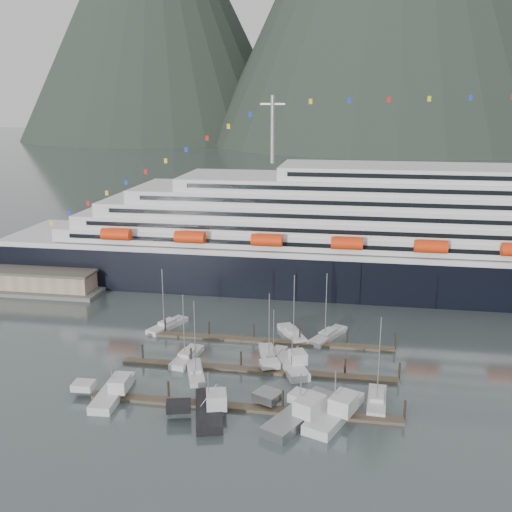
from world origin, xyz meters
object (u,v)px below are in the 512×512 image
(trawler_a, at_px, (112,391))
(trawler_e, at_px, (291,365))
(sailboat_e, at_px, (167,326))
(trawler_d, at_px, (333,411))
(cruise_ship, at_px, (436,242))
(trawler_c, at_px, (299,412))
(sailboat_g, at_px, (328,336))
(trawler_b, at_px, (208,409))
(sailboat_d, at_px, (268,357))
(sailboat_b, at_px, (195,373))
(warehouse, at_px, (21,276))
(sailboat_a, at_px, (187,357))
(sailboat_f, at_px, (292,334))
(sailboat_c, at_px, (275,356))
(sailboat_h, at_px, (377,401))

(trawler_a, xyz_separation_m, trawler_e, (26.91, 14.24, -0.01))
(trawler_a, bearing_deg, sailboat_e, -2.16)
(trawler_d, height_order, trawler_e, trawler_d)
(cruise_ship, height_order, trawler_c, cruise_ship)
(sailboat_g, height_order, trawler_c, sailboat_g)
(trawler_b, bearing_deg, trawler_d, -97.55)
(sailboat_d, bearing_deg, sailboat_e, 48.13)
(sailboat_b, distance_m, trawler_a, 14.56)
(cruise_ship, distance_m, warehouse, 103.31)
(sailboat_a, relative_size, sailboat_f, 0.99)
(sailboat_d, relative_size, sailboat_e, 1.00)
(sailboat_e, relative_size, trawler_c, 0.85)
(warehouse, xyz_separation_m, trawler_a, (45.84, -51.47, -1.36))
(sailboat_b, xyz_separation_m, sailboat_f, (14.25, 19.99, 0.01))
(sailboat_a, distance_m, trawler_c, 27.67)
(sailboat_e, bearing_deg, sailboat_a, -127.46)
(sailboat_e, bearing_deg, trawler_e, -96.68)
(sailboat_e, bearing_deg, cruise_ship, -35.76)
(sailboat_b, bearing_deg, trawler_b, -176.85)
(trawler_b, xyz_separation_m, trawler_d, (18.43, 2.53, 0.05))
(cruise_ship, distance_m, trawler_d, 69.29)
(sailboat_b, bearing_deg, trawler_c, -140.38)
(sailboat_d, bearing_deg, trawler_a, 113.84)
(sailboat_c, distance_m, trawler_e, 5.49)
(sailboat_b, height_order, sailboat_e, sailboat_b)
(trawler_a, bearing_deg, trawler_b, -103.56)
(sailboat_f, bearing_deg, warehouse, 45.62)
(sailboat_b, height_order, trawler_a, sailboat_b)
(trawler_d, bearing_deg, warehouse, 78.73)
(sailboat_h, relative_size, trawler_b, 1.23)
(sailboat_a, xyz_separation_m, sailboat_g, (24.52, 14.29, -0.00))
(sailboat_a, height_order, trawler_d, sailboat_a)
(sailboat_h, height_order, trawler_e, sailboat_h)
(warehouse, relative_size, sailboat_d, 3.46)
(sailboat_c, xyz_separation_m, sailboat_d, (-1.09, -0.76, 0.03))
(sailboat_g, height_order, trawler_b, sailboat_g)
(sailboat_h, xyz_separation_m, trawler_d, (-6.44, -5.10, 0.56))
(sailboat_d, xyz_separation_m, sailboat_g, (10.07, 11.72, 0.01))
(warehouse, distance_m, sailboat_f, 74.50)
(sailboat_c, relative_size, sailboat_f, 0.75)
(sailboat_g, xyz_separation_m, trawler_d, (2.39, -30.04, 0.58))
(trawler_c, bearing_deg, warehouse, 81.44)
(sailboat_b, distance_m, sailboat_f, 24.55)
(sailboat_a, bearing_deg, sailboat_g, -52.47)
(sailboat_c, height_order, sailboat_g, sailboat_g)
(trawler_e, bearing_deg, sailboat_d, 28.90)
(sailboat_e, distance_m, trawler_b, 36.63)
(trawler_d, bearing_deg, sailboat_a, 81.23)
(sailboat_c, height_order, trawler_b, sailboat_c)
(cruise_ship, bearing_deg, sailboat_b, -129.40)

